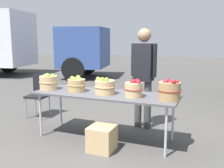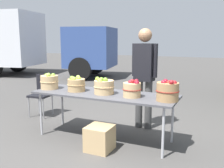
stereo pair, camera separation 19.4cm
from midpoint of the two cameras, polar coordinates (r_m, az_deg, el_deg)
name	(u,v)px [view 1 (the left image)]	position (r m, az deg, el deg)	size (l,w,h in m)	color
ground_plane	(105,138)	(4.24, -2.91, -12.06)	(40.00, 40.00, 0.00)	#474442
market_table	(105,96)	(4.03, -3.00, -2.66)	(2.30, 0.76, 0.75)	#4C4C51
apple_basket_green_0	(48,82)	(4.47, -15.26, 0.41)	(0.32, 0.32, 0.29)	tan
apple_basket_green_1	(76,85)	(4.19, -9.32, -0.14)	(0.30, 0.30, 0.26)	tan
apple_basket_green_2	(105,86)	(3.95, -3.05, -0.56)	(0.33, 0.33, 0.27)	tan
apple_basket_red_0	(134,89)	(3.76, 3.46, -1.05)	(0.28, 0.28, 0.27)	tan
apple_basket_red_1	(170,90)	(3.61, 11.28, -1.39)	(0.33, 0.33, 0.31)	#A87F51
vendor_adult	(144,70)	(4.52, 5.86, 3.03)	(0.47, 0.26, 1.78)	#3F3F3F
box_truck	(4,41)	(12.23, -23.38, 8.76)	(7.98, 3.71, 2.75)	silver
folding_chair	(39,92)	(5.51, -16.98, -1.76)	(0.44, 0.44, 0.86)	black
produce_crate	(102,138)	(3.76, -3.77, -12.09)	(0.36, 0.36, 0.36)	tan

